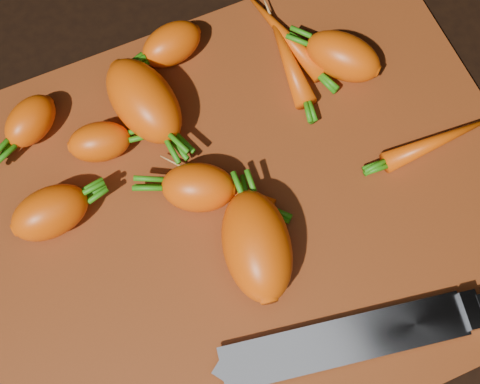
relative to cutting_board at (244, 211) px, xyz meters
name	(u,v)px	position (x,y,z in m)	size (l,w,h in m)	color
ground	(244,215)	(0.00, 0.00, -0.01)	(2.00, 2.00, 0.01)	black
cutting_board	(244,211)	(0.00, 0.00, 0.00)	(0.50, 0.40, 0.01)	#893914
carrot_0	(50,213)	(-0.16, 0.06, 0.03)	(0.07, 0.04, 0.04)	#ED560C
carrot_1	(198,187)	(-0.03, 0.03, 0.03)	(0.06, 0.04, 0.04)	#ED560C
carrot_2	(144,101)	(-0.05, 0.12, 0.03)	(0.09, 0.05, 0.05)	#ED560C
carrot_3	(257,246)	(-0.01, -0.04, 0.03)	(0.10, 0.06, 0.06)	#ED560C
carrot_4	(172,44)	(0.00, 0.17, 0.02)	(0.06, 0.04, 0.04)	#ED560C
carrot_5	(100,142)	(-0.10, 0.10, 0.02)	(0.05, 0.04, 0.04)	#ED560C
carrot_6	(343,56)	(0.14, 0.09, 0.03)	(0.07, 0.04, 0.04)	#ED560C
carrot_7	(288,58)	(0.10, 0.12, 0.02)	(0.10, 0.02, 0.02)	#ED560C
carrot_8	(438,141)	(0.18, -0.01, 0.02)	(0.11, 0.02, 0.02)	#ED560C
carrot_9	(227,189)	(-0.01, 0.02, 0.02)	(0.09, 0.02, 0.02)	#ED560C
carrot_10	(30,121)	(-0.14, 0.15, 0.02)	(0.05, 0.04, 0.04)	#ED560C
carrot_11	(285,36)	(0.10, 0.14, 0.02)	(0.11, 0.02, 0.02)	#ED560C
knife	(368,335)	(0.05, -0.14, 0.01)	(0.33, 0.09, 0.02)	gray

